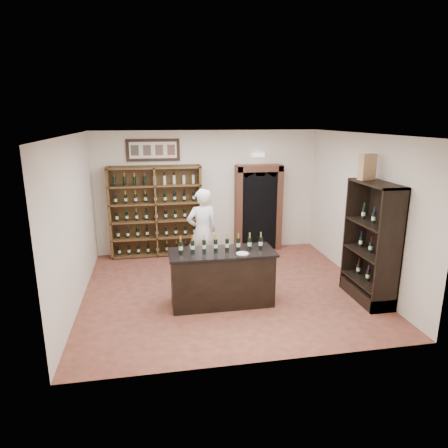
{
  "coord_description": "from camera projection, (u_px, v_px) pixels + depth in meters",
  "views": [
    {
      "loc": [
        -1.36,
        -7.19,
        3.29
      ],
      "look_at": [
        0.0,
        0.3,
        1.25
      ],
      "focal_mm": 32.0,
      "sensor_mm": 36.0,
      "label": 1
    }
  ],
  "objects": [
    {
      "name": "floor",
      "position": [
        227.0,
        289.0,
        7.92
      ],
      "size": [
        5.5,
        5.5,
        0.0
      ],
      "primitive_type": "plane",
      "color": "#9A543D",
      "rests_on": "ground"
    },
    {
      "name": "ceiling",
      "position": [
        227.0,
        134.0,
        7.14
      ],
      "size": [
        5.5,
        5.5,
        0.0
      ],
      "primitive_type": "plane",
      "rotation": [
        3.14,
        0.0,
        0.0
      ],
      "color": "white",
      "rests_on": "wall_back"
    },
    {
      "name": "wall_back",
      "position": [
        208.0,
        192.0,
        9.9
      ],
      "size": [
        5.5,
        0.04,
        3.0
      ],
      "primitive_type": "cube",
      "color": "silver",
      "rests_on": "ground"
    },
    {
      "name": "wall_left",
      "position": [
        74.0,
        222.0,
        7.05
      ],
      "size": [
        0.04,
        5.0,
        3.0
      ],
      "primitive_type": "cube",
      "color": "silver",
      "rests_on": "ground"
    },
    {
      "name": "wall_right",
      "position": [
        361.0,
        210.0,
        8.0
      ],
      "size": [
        0.04,
        5.0,
        3.0
      ],
      "primitive_type": "cube",
      "color": "silver",
      "rests_on": "ground"
    },
    {
      "name": "wine_shelf",
      "position": [
        156.0,
        211.0,
        9.62
      ],
      "size": [
        2.2,
        0.38,
        2.2
      ],
      "color": "brown",
      "rests_on": "ground"
    },
    {
      "name": "framed_picture",
      "position": [
        153.0,
        150.0,
        9.38
      ],
      "size": [
        1.25,
        0.04,
        0.52
      ],
      "primitive_type": "cube",
      "color": "black",
      "rests_on": "wall_back"
    },
    {
      "name": "arched_doorway",
      "position": [
        258.0,
        206.0,
        10.05
      ],
      "size": [
        1.17,
        0.35,
        2.17
      ],
      "color": "black",
      "rests_on": "ground"
    },
    {
      "name": "emergency_light",
      "position": [
        258.0,
        155.0,
        9.81
      ],
      "size": [
        0.3,
        0.1,
        0.1
      ],
      "primitive_type": "cube",
      "color": "white",
      "rests_on": "wall_back"
    },
    {
      "name": "tasting_counter",
      "position": [
        222.0,
        278.0,
        7.18
      ],
      "size": [
        1.88,
        0.78,
        1.0
      ],
      "color": "black",
      "rests_on": "ground"
    },
    {
      "name": "counter_bottle_0",
      "position": [
        181.0,
        247.0,
        6.95
      ],
      "size": [
        0.07,
        0.07,
        0.3
      ],
      "color": "black",
      "rests_on": "tasting_counter"
    },
    {
      "name": "counter_bottle_1",
      "position": [
        193.0,
        246.0,
        6.98
      ],
      "size": [
        0.07,
        0.07,
        0.3
      ],
      "color": "black",
      "rests_on": "tasting_counter"
    },
    {
      "name": "counter_bottle_2",
      "position": [
        204.0,
        246.0,
        7.02
      ],
      "size": [
        0.07,
        0.07,
        0.3
      ],
      "color": "black",
      "rests_on": "tasting_counter"
    },
    {
      "name": "counter_bottle_3",
      "position": [
        216.0,
        245.0,
        7.06
      ],
      "size": [
        0.07,
        0.07,
        0.3
      ],
      "color": "black",
      "rests_on": "tasting_counter"
    },
    {
      "name": "counter_bottle_4",
      "position": [
        227.0,
        244.0,
        7.09
      ],
      "size": [
        0.07,
        0.07,
        0.3
      ],
      "color": "black",
      "rests_on": "tasting_counter"
    },
    {
      "name": "counter_bottle_5",
      "position": [
        238.0,
        244.0,
        7.13
      ],
      "size": [
        0.07,
        0.07,
        0.3
      ],
      "color": "black",
      "rests_on": "tasting_counter"
    },
    {
      "name": "counter_bottle_6",
      "position": [
        250.0,
        243.0,
        7.16
      ],
      "size": [
        0.07,
        0.07,
        0.3
      ],
      "color": "black",
      "rests_on": "tasting_counter"
    },
    {
      "name": "counter_bottle_7",
      "position": [
        261.0,
        242.0,
        7.2
      ],
      "size": [
        0.07,
        0.07,
        0.3
      ],
      "color": "black",
      "rests_on": "tasting_counter"
    },
    {
      "name": "side_cabinet",
      "position": [
        371.0,
        261.0,
        7.3
      ],
      "size": [
        0.48,
        1.2,
        2.2
      ],
      "color": "black",
      "rests_on": "ground"
    },
    {
      "name": "shopkeeper",
      "position": [
        202.0,
        232.0,
        8.5
      ],
      "size": [
        0.77,
        0.59,
        1.87
      ],
      "primitive_type": "imported",
      "rotation": [
        0.0,
        0.0,
        3.38
      ],
      "color": "white",
      "rests_on": "ground"
    },
    {
      "name": "plate",
      "position": [
        242.0,
        254.0,
        6.91
      ],
      "size": [
        0.22,
        0.22,
        0.02
      ],
      "primitive_type": "cylinder",
      "color": "silver",
      "rests_on": "tasting_counter"
    },
    {
      "name": "wine_crate",
      "position": [
        367.0,
        167.0,
        7.16
      ],
      "size": [
        0.35,
        0.22,
        0.46
      ],
      "primitive_type": "cube",
      "rotation": [
        0.0,
        0.0,
        0.3
      ],
      "color": "tan",
      "rests_on": "side_cabinet"
    }
  ]
}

